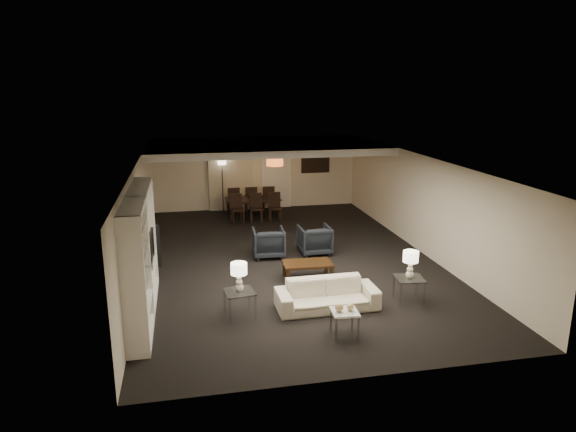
% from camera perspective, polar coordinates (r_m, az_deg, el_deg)
% --- Properties ---
extents(floor, '(11.00, 11.00, 0.00)m').
position_cam_1_polar(floor, '(12.92, 0.00, -4.73)').
color(floor, black).
rests_on(floor, ground).
extents(ceiling, '(7.00, 11.00, 0.02)m').
position_cam_1_polar(ceiling, '(12.32, 0.00, 6.31)').
color(ceiling, silver).
rests_on(ceiling, ground).
extents(wall_back, '(7.00, 0.02, 2.50)m').
position_cam_1_polar(wall_back, '(17.87, -3.55, 4.81)').
color(wall_back, beige).
rests_on(wall_back, ground).
extents(wall_front, '(7.00, 0.02, 2.50)m').
position_cam_1_polar(wall_front, '(7.53, 8.53, -9.23)').
color(wall_front, beige).
rests_on(wall_front, ground).
extents(wall_left, '(0.02, 11.00, 2.50)m').
position_cam_1_polar(wall_left, '(12.37, -16.10, -0.14)').
color(wall_left, beige).
rests_on(wall_left, ground).
extents(wall_right, '(0.02, 11.00, 2.50)m').
position_cam_1_polar(wall_right, '(13.68, 14.52, 1.35)').
color(wall_right, beige).
rests_on(wall_right, ground).
extents(ceiling_soffit, '(7.00, 4.00, 0.20)m').
position_cam_1_polar(ceiling_soffit, '(15.75, -2.58, 7.73)').
color(ceiling_soffit, silver).
rests_on(ceiling_soffit, ceiling).
extents(curtains, '(1.50, 0.12, 2.40)m').
position_cam_1_polar(curtains, '(17.70, -6.40, 4.49)').
color(curtains, beige).
rests_on(curtains, wall_back).
extents(door, '(0.90, 0.05, 2.10)m').
position_cam_1_polar(door, '(17.99, -1.31, 4.25)').
color(door, silver).
rests_on(door, wall_back).
extents(painting, '(0.95, 0.04, 0.65)m').
position_cam_1_polar(painting, '(18.19, 3.05, 5.94)').
color(painting, '#142D38').
rests_on(painting, wall_back).
extents(media_unit, '(0.38, 3.40, 2.35)m').
position_cam_1_polar(media_unit, '(9.88, -16.03, -4.26)').
color(media_unit, white).
rests_on(media_unit, wall_left).
extents(pendant_light, '(0.52, 0.52, 0.24)m').
position_cam_1_polar(pendant_light, '(15.86, -1.48, 6.04)').
color(pendant_light, '#D8591E').
rests_on(pendant_light, ceiling_soffit).
extents(sofa, '(1.98, 0.79, 0.57)m').
position_cam_1_polar(sofa, '(10.09, 4.36, -8.72)').
color(sofa, beige).
rests_on(sofa, floor).
extents(coffee_table, '(1.11, 0.68, 0.39)m').
position_cam_1_polar(coffee_table, '(11.56, 2.18, -6.09)').
color(coffee_table, black).
rests_on(coffee_table, floor).
extents(armchair_left, '(0.82, 0.84, 0.73)m').
position_cam_1_polar(armchair_left, '(12.96, -2.17, -2.97)').
color(armchair_left, black).
rests_on(armchair_left, floor).
extents(armchair_right, '(0.80, 0.82, 0.73)m').
position_cam_1_polar(armchair_right, '(13.20, 2.98, -2.65)').
color(armchair_right, black).
rests_on(armchair_right, floor).
extents(side_table_left, '(0.61, 0.61, 0.50)m').
position_cam_1_polar(side_table_left, '(9.80, -5.39, -9.68)').
color(side_table_left, white).
rests_on(side_table_left, floor).
extents(side_table_right, '(0.60, 0.60, 0.50)m').
position_cam_1_polar(side_table_right, '(10.67, 13.27, -7.96)').
color(side_table_right, silver).
rests_on(side_table_right, floor).
extents(table_lamp_left, '(0.34, 0.34, 0.56)m').
position_cam_1_polar(table_lamp_left, '(9.60, -5.46, -6.79)').
color(table_lamp_left, '#EDE1C8').
rests_on(table_lamp_left, side_table_left).
extents(table_lamp_right, '(0.34, 0.34, 0.56)m').
position_cam_1_polar(table_lamp_right, '(10.48, 13.43, -5.28)').
color(table_lamp_right, white).
rests_on(table_lamp_right, side_table_right).
extents(marble_table, '(0.47, 0.47, 0.45)m').
position_cam_1_polar(marble_table, '(9.16, 6.27, -11.72)').
color(marble_table, silver).
rests_on(marble_table, floor).
extents(gold_gourd_a, '(0.14, 0.14, 0.14)m').
position_cam_1_polar(gold_gourd_a, '(9.00, 5.70, -10.09)').
color(gold_gourd_a, tan).
rests_on(gold_gourd_a, marble_table).
extents(gold_gourd_b, '(0.13, 0.13, 0.13)m').
position_cam_1_polar(gold_gourd_b, '(9.07, 6.93, -10.01)').
color(gold_gourd_b, '#E0C476').
rests_on(gold_gourd_b, marble_table).
extents(television, '(1.03, 0.13, 0.59)m').
position_cam_1_polar(television, '(10.72, -15.51, -3.48)').
color(television, black).
rests_on(television, media_unit).
extents(vase_blue, '(0.17, 0.17, 0.18)m').
position_cam_1_polar(vase_blue, '(8.95, -16.47, -6.45)').
color(vase_blue, '#2A43B6').
rests_on(vase_blue, media_unit).
extents(vase_amber, '(0.18, 0.18, 0.19)m').
position_cam_1_polar(vase_amber, '(9.37, -16.40, -2.23)').
color(vase_amber, '#AB7B39').
rests_on(vase_amber, media_unit).
extents(floor_speaker, '(0.15, 0.15, 1.04)m').
position_cam_1_polar(floor_speaker, '(12.57, -14.32, -3.25)').
color(floor_speaker, black).
rests_on(floor_speaker, floor).
extents(dining_table, '(1.78, 1.05, 0.61)m').
position_cam_1_polar(dining_table, '(16.83, -3.87, 0.91)').
color(dining_table, black).
rests_on(dining_table, floor).
extents(chair_nl, '(0.47, 0.47, 0.90)m').
position_cam_1_polar(chair_nl, '(16.10, -5.68, 0.78)').
color(chair_nl, black).
rests_on(chair_nl, floor).
extents(chair_nm, '(0.43, 0.43, 0.90)m').
position_cam_1_polar(chair_nm, '(16.17, -3.56, 0.88)').
color(chair_nm, black).
rests_on(chair_nm, floor).
extents(chair_nr, '(0.44, 0.44, 0.90)m').
position_cam_1_polar(chair_nr, '(16.26, -1.47, 0.98)').
color(chair_nr, black).
rests_on(chair_nr, floor).
extents(chair_fl, '(0.45, 0.45, 0.90)m').
position_cam_1_polar(chair_fl, '(17.36, -6.13, 1.78)').
color(chair_fl, black).
rests_on(chair_fl, floor).
extents(chair_fm, '(0.42, 0.42, 0.90)m').
position_cam_1_polar(chair_fm, '(17.43, -4.17, 1.87)').
color(chair_fm, black).
rests_on(chair_fm, floor).
extents(chair_fr, '(0.44, 0.44, 0.90)m').
position_cam_1_polar(chair_fr, '(17.51, -2.22, 1.96)').
color(chair_fr, black).
rests_on(chair_fr, floor).
extents(floor_lamp, '(0.29, 0.29, 1.87)m').
position_cam_1_polar(floor_lamp, '(17.50, -7.28, 3.47)').
color(floor_lamp, black).
rests_on(floor_lamp, floor).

